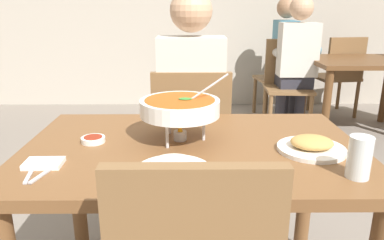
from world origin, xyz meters
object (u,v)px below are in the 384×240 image
Objects in this scene: chair_bg_middle at (287,80)px; rice_plate at (173,168)px; curry_bowl at (180,108)px; patron_bg_right at (288,51)px; chair_bg_right at (286,72)px; chair_bg_corner at (339,72)px; dining_table_main at (192,172)px; chair_diner_main at (191,137)px; drink_glass at (359,159)px; appetizer_plate at (312,146)px; sauce_dish at (93,139)px; patron_bg_middle at (296,57)px; dining_table_far at (362,73)px; diner_main at (191,95)px.

rice_plate is at bearing -111.63° from chair_bg_middle.
patron_bg_right is (1.11, 2.71, -0.11)m from curry_bowl.
chair_bg_corner is at bearing -0.26° from chair_bg_right.
chair_bg_corner is at bearing 1.33° from patron_bg_right.
dining_table_main is at bearing -111.09° from patron_bg_right.
chair_bg_middle is at bearing 66.19° from curry_bowl.
chair_diner_main and chair_bg_middle have the same top height.
drink_glass is at bearing -2.82° from rice_plate.
chair_bg_right reaches higher than appetizer_plate.
curry_bowl is (-0.05, 0.05, 0.24)m from dining_table_main.
drink_glass is at bearing -111.04° from chair_bg_corner.
patron_bg_right reaches higher than curry_bowl.
rice_plate and appetizer_plate have the same top height.
sauce_dish is (-0.38, -0.66, 0.23)m from chair_diner_main.
patron_bg_middle is (0.53, 2.56, -0.04)m from drink_glass.
chair_bg_right is 0.55m from patron_bg_middle.
chair_bg_corner is (1.67, 2.09, 0.00)m from chair_diner_main.
chair_bg_middle is at bearing 59.92° from sauce_dish.
appetizer_plate is 0.80m from sauce_dish.
patron_bg_right is at bearing 76.88° from chair_bg_middle.
dining_table_main is at bearing -112.39° from chair_bg_middle.
chair_bg_right reaches higher than dining_table_main.
rice_plate is at bearing -113.25° from patron_bg_middle.
drink_glass is 0.10× the size of patron_bg_middle.
rice_plate is (-0.01, -0.30, -0.11)m from curry_bowl.
dining_table_main is at bearing -126.70° from dining_table_far.
diner_main is 2.24m from dining_table_far.
patron_bg_middle is at bearing 58.13° from sauce_dish.
chair_bg_middle is 1.00× the size of chair_bg_right.
appetizer_plate is 0.27× the size of chair_bg_corner.
curry_bowl is at bearing -112.25° from chair_bg_right.
dining_table_main is 2.96m from patron_bg_right.
patron_bg_right reaches higher than appetizer_plate.
sauce_dish is 0.07× the size of patron_bg_right.
sauce_dish is 2.99m from dining_table_far.
chair_diner_main reaches higher than appetizer_plate.
chair_bg_middle is (1.35, 2.32, -0.23)m from sauce_dish.
appetizer_plate is (0.42, -0.06, 0.13)m from dining_table_main.
patron_bg_right is (0.04, 0.48, 0.00)m from patron_bg_middle.
rice_plate reaches higher than dining_table_main.
curry_bowl is 0.37× the size of chair_bg_right.
chair_diner_main is at bearing -128.62° from chair_bg_corner.
dining_table_main is at bearing -48.43° from curry_bowl.
dining_table_main is at bearing 76.07° from rice_plate.
dining_table_far is at bearing 61.63° from appetizer_plate.
chair_bg_right is at bearing 76.83° from chair_bg_middle.
rice_plate is at bearing -159.47° from appetizer_plate.
curry_bowl is 0.37× the size of chair_bg_corner.
sauce_dish is 3.11m from chair_bg_right.
chair_diner_main is 3.75× the size of rice_plate.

